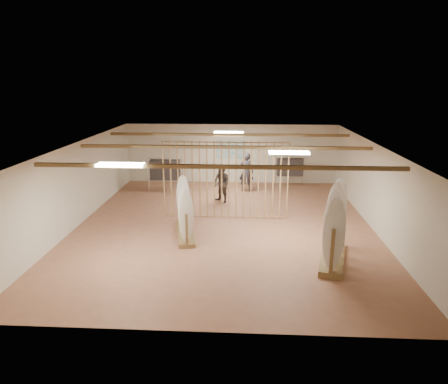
# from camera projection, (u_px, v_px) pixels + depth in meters

# --- Properties ---
(floor) EXTENTS (12.00, 12.00, 0.00)m
(floor) POSITION_uv_depth(u_px,v_px,m) (224.00, 226.00, 13.72)
(floor) COLOR #AA6F52
(floor) RESTS_ON ground
(ceiling) EXTENTS (12.00, 12.00, 0.00)m
(ceiling) POSITION_uv_depth(u_px,v_px,m) (224.00, 145.00, 12.95)
(ceiling) COLOR gray
(ceiling) RESTS_ON ground
(wall_back) EXTENTS (12.00, 0.00, 12.00)m
(wall_back) POSITION_uv_depth(u_px,v_px,m) (231.00, 154.00, 19.09)
(wall_back) COLOR silver
(wall_back) RESTS_ON ground
(wall_front) EXTENTS (12.00, 0.00, 12.00)m
(wall_front) POSITION_uv_depth(u_px,v_px,m) (207.00, 268.00, 7.57)
(wall_front) COLOR silver
(wall_front) RESTS_ON ground
(wall_left) EXTENTS (0.00, 12.00, 12.00)m
(wall_left) POSITION_uv_depth(u_px,v_px,m) (78.00, 184.00, 13.60)
(wall_left) COLOR silver
(wall_left) RESTS_ON ground
(wall_right) EXTENTS (0.00, 12.00, 12.00)m
(wall_right) POSITION_uv_depth(u_px,v_px,m) (376.00, 188.00, 13.07)
(wall_right) COLOR silver
(wall_right) RESTS_ON ground
(ceiling_slats) EXTENTS (9.50, 6.12, 0.10)m
(ceiling_slats) POSITION_uv_depth(u_px,v_px,m) (224.00, 147.00, 12.97)
(ceiling_slats) COLOR olive
(ceiling_slats) RESTS_ON ground
(light_panels) EXTENTS (1.20, 0.35, 0.06)m
(light_panels) POSITION_uv_depth(u_px,v_px,m) (224.00, 147.00, 12.97)
(light_panels) COLOR white
(light_panels) RESTS_ON ground
(bamboo_partition) EXTENTS (4.45, 0.05, 2.78)m
(bamboo_partition) POSITION_uv_depth(u_px,v_px,m) (225.00, 180.00, 14.10)
(bamboo_partition) COLOR tan
(bamboo_partition) RESTS_ON ground
(poster) EXTENTS (1.40, 0.03, 0.90)m
(poster) POSITION_uv_depth(u_px,v_px,m) (231.00, 150.00, 19.02)
(poster) COLOR #379FC2
(poster) RESTS_ON ground
(rack_left) EXTENTS (0.93, 2.27, 1.79)m
(rack_left) POSITION_uv_depth(u_px,v_px,m) (185.00, 217.00, 12.73)
(rack_left) COLOR olive
(rack_left) RESTS_ON floor
(rack_right) EXTENTS (1.16, 2.39, 2.21)m
(rack_right) POSITION_uv_depth(u_px,v_px,m) (334.00, 235.00, 10.90)
(rack_right) COLOR olive
(rack_right) RESTS_ON floor
(clothing_rack_a) EXTENTS (1.43, 0.37, 1.53)m
(clothing_rack_a) POSITION_uv_depth(u_px,v_px,m) (165.00, 170.00, 17.52)
(clothing_rack_a) COLOR silver
(clothing_rack_a) RESTS_ON floor
(clothing_rack_b) EXTENTS (1.30, 0.36, 1.39)m
(clothing_rack_b) POSITION_uv_depth(u_px,v_px,m) (290.00, 167.00, 18.51)
(clothing_rack_b) COLOR silver
(clothing_rack_b) RESTS_ON floor
(shopper_a) EXTENTS (0.74, 0.51, 1.99)m
(shopper_a) POSITION_uv_depth(u_px,v_px,m) (246.00, 170.00, 17.60)
(shopper_a) COLOR #2C2B33
(shopper_a) RESTS_ON floor
(shopper_b) EXTENTS (1.09, 1.06, 1.78)m
(shopper_b) POSITION_uv_depth(u_px,v_px,m) (222.00, 181.00, 16.07)
(shopper_b) COLOR #403731
(shopper_b) RESTS_ON floor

